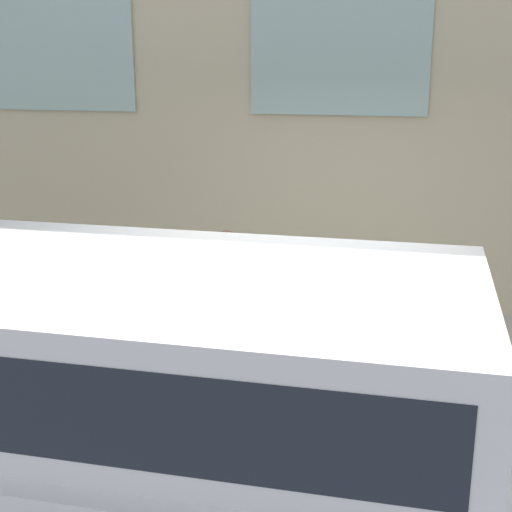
# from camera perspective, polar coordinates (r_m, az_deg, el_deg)

# --- Properties ---
(ground_plane) EXTENTS (80.00, 80.00, 0.00)m
(ground_plane) POSITION_cam_1_polar(r_m,az_deg,el_deg) (5.45, 2.53, -13.99)
(ground_plane) COLOR #47474C
(sidewalk) EXTENTS (2.56, 60.00, 0.16)m
(sidewalk) POSITION_cam_1_polar(r_m,az_deg,el_deg) (6.55, 4.63, -7.95)
(sidewalk) COLOR #A8A093
(sidewalk) RESTS_ON ground_plane
(fire_hydrant) EXTENTS (0.33, 0.45, 0.80)m
(fire_hydrant) POSITION_cam_1_polar(r_m,az_deg,el_deg) (5.83, 2.44, -5.76)
(fire_hydrant) COLOR #2D7260
(fire_hydrant) RESTS_ON sidewalk
(person) EXTENTS (0.28, 0.18, 1.14)m
(person) POSITION_cam_1_polar(r_m,az_deg,el_deg) (6.07, -2.33, -2.12)
(person) COLOR #998466
(person) RESTS_ON sidewalk
(parked_truck_white_near) EXTENTS (2.07, 5.35, 1.62)m
(parked_truck_white_near) POSITION_cam_1_polar(r_m,az_deg,el_deg) (4.00, -8.05, -10.48)
(parked_truck_white_near) COLOR black
(parked_truck_white_near) RESTS_ON ground_plane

